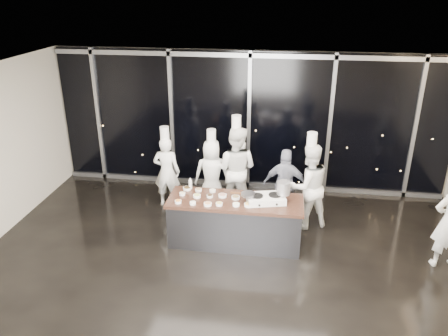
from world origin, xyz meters
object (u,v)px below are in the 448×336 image
(chef_far_left, at_px, (167,171))
(chef_left, at_px, (212,173))
(stock_pot, at_px, (284,188))
(stove, at_px, (266,199))
(frying_pan, at_px, (248,194))
(guest, at_px, (285,185))
(chef_center, at_px, (236,169))
(chef_right, at_px, (308,186))
(demo_counter, at_px, (235,221))

(chef_far_left, height_order, chef_left, chef_far_left)
(stock_pot, bearing_deg, chef_left, 139.45)
(stove, xyz_separation_m, frying_pan, (-0.32, -0.07, 0.10))
(chef_left, bearing_deg, guest, 155.37)
(chef_left, relative_size, guest, 1.15)
(chef_center, bearing_deg, stove, 129.33)
(chef_far_left, bearing_deg, chef_center, -178.98)
(chef_center, bearing_deg, stock_pot, 140.45)
(guest, bearing_deg, chef_center, -10.69)
(frying_pan, height_order, chef_left, chef_left)
(stove, relative_size, guest, 0.49)
(chef_far_left, bearing_deg, chef_left, -174.91)
(stove, distance_m, chef_right, 1.15)
(frying_pan, relative_size, chef_far_left, 0.26)
(chef_right, bearing_deg, guest, -47.44)
(stove, bearing_deg, stock_pot, 0.96)
(frying_pan, bearing_deg, demo_counter, 150.43)
(chef_left, distance_m, chef_center, 0.55)
(stove, relative_size, stock_pot, 3.16)
(demo_counter, height_order, chef_center, chef_center)
(chef_far_left, relative_size, chef_left, 1.02)
(frying_pan, xyz_separation_m, chef_left, (-0.90, 1.46, -0.28))
(stove, relative_size, frying_pan, 1.61)
(stove, height_order, chef_center, chef_center)
(guest, bearing_deg, chef_right, 161.25)
(demo_counter, height_order, chef_right, chef_right)
(chef_left, xyz_separation_m, chef_right, (2.01, -0.55, 0.10))
(guest, bearing_deg, chef_left, -7.43)
(stove, bearing_deg, demo_counter, 166.18)
(stock_pot, relative_size, chef_far_left, 0.13)
(stock_pot, height_order, chef_far_left, chef_far_left)
(chef_right, bearing_deg, stove, 23.77)
(demo_counter, relative_size, stove, 3.26)
(demo_counter, distance_m, guest, 1.41)
(chef_center, bearing_deg, guest, 175.60)
(chef_left, distance_m, guest, 1.61)
(stove, xyz_separation_m, stock_pot, (0.31, 0.08, 0.20))
(chef_center, bearing_deg, chef_right, 173.14)
(guest, xyz_separation_m, chef_right, (0.44, -0.20, 0.11))
(demo_counter, xyz_separation_m, stock_pot, (0.86, 0.09, 0.71))
(stove, xyz_separation_m, chef_left, (-1.23, 1.39, -0.19))
(frying_pan, xyz_separation_m, stock_pot, (0.63, 0.15, 0.10))
(chef_right, bearing_deg, stock_pot, 34.57)
(guest, height_order, chef_right, chef_right)
(frying_pan, bearing_deg, chef_left, 107.44)
(demo_counter, xyz_separation_m, chef_far_left, (-1.64, 1.30, 0.36))
(chef_far_left, bearing_deg, guest, 173.64)
(chef_far_left, height_order, chef_right, chef_right)
(stove, bearing_deg, chef_far_left, 135.05)
(chef_left, bearing_deg, stove, 119.49)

